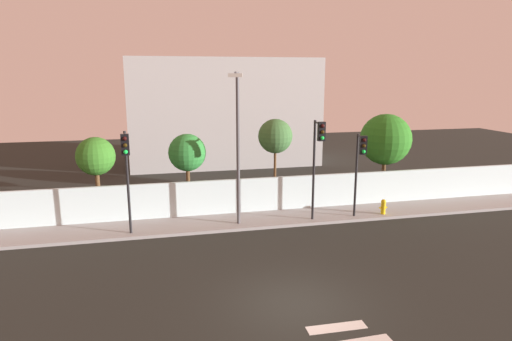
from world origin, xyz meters
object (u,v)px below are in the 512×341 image
at_px(traffic_light_left, 318,150).
at_px(street_lamp_curbside, 238,138).
at_px(traffic_light_center, 360,158).
at_px(roadside_tree_rightmost, 386,140).
at_px(roadside_tree_leftmost, 96,157).
at_px(roadside_tree_midleft, 187,153).
at_px(fire_hydrant, 383,206).
at_px(traffic_light_right, 126,162).
at_px(roadside_tree_midright, 275,137).

distance_m(traffic_light_left, street_lamp_curbside, 3.89).
xyz_separation_m(traffic_light_left, traffic_light_center, (2.20, -0.04, -0.49)).
relative_size(traffic_light_left, roadside_tree_rightmost, 0.98).
height_order(roadside_tree_leftmost, roadside_tree_midleft, roadside_tree_midleft).
distance_m(traffic_light_left, fire_hydrant, 5.03).
xyz_separation_m(traffic_light_right, roadside_tree_midright, (7.64, 3.51, 0.40)).
xyz_separation_m(traffic_light_center, traffic_light_right, (-11.02, -0.07, 0.31)).
bearing_deg(traffic_light_right, fire_hydrant, 2.24).
distance_m(traffic_light_right, roadside_tree_midleft, 4.53).
bearing_deg(street_lamp_curbside, traffic_light_left, -5.80).
height_order(traffic_light_left, street_lamp_curbside, street_lamp_curbside).
distance_m(street_lamp_curbside, roadside_tree_midleft, 3.88).
xyz_separation_m(traffic_light_left, roadside_tree_midleft, (-5.96, 3.40, -0.50)).
xyz_separation_m(traffic_light_right, roadside_tree_midleft, (2.85, 3.51, -0.32)).
bearing_deg(traffic_light_right, roadside_tree_leftmost, 115.96).
distance_m(traffic_light_left, traffic_light_right, 8.82).
bearing_deg(traffic_light_right, traffic_light_left, 0.71).
relative_size(street_lamp_curbside, roadside_tree_rightmost, 1.43).
relative_size(traffic_light_left, roadside_tree_leftmost, 1.18).
distance_m(traffic_light_right, roadside_tree_rightmost, 14.71).
bearing_deg(roadside_tree_midleft, roadside_tree_rightmost, -0.00).
bearing_deg(roadside_tree_rightmost, traffic_light_right, -166.20).
xyz_separation_m(traffic_light_left, traffic_light_right, (-8.82, -0.11, -0.18)).
height_order(traffic_light_right, roadside_tree_midright, roadside_tree_midright).
xyz_separation_m(traffic_light_center, fire_hydrant, (1.67, 0.42, -2.69)).
bearing_deg(fire_hydrant, roadside_tree_midleft, 162.98).
relative_size(traffic_light_center, street_lamp_curbside, 0.59).
xyz_separation_m(traffic_light_center, roadside_tree_midright, (-3.38, 3.44, 0.71)).
height_order(roadside_tree_leftmost, roadside_tree_rightmost, roadside_tree_rightmost).
relative_size(traffic_light_left, roadside_tree_midleft, 1.17).
height_order(traffic_light_center, fire_hydrant, traffic_light_center).
bearing_deg(roadside_tree_midleft, traffic_light_right, -129.11).
relative_size(roadside_tree_midright, roadside_tree_rightmost, 0.97).
distance_m(roadside_tree_midleft, roadside_tree_rightmost, 11.44).
bearing_deg(roadside_tree_midright, roadside_tree_rightmost, 0.00).
bearing_deg(roadside_tree_rightmost, traffic_light_center, -133.58).
bearing_deg(roadside_tree_midleft, traffic_light_left, -29.69).
relative_size(traffic_light_left, traffic_light_center, 1.17).
distance_m(traffic_light_left, roadside_tree_rightmost, 6.45).
bearing_deg(fire_hydrant, traffic_light_right, -177.76).
height_order(traffic_light_left, fire_hydrant, traffic_light_left).
distance_m(fire_hydrant, roadside_tree_rightmost, 4.55).
distance_m(traffic_light_right, roadside_tree_leftmost, 3.92).
xyz_separation_m(fire_hydrant, roadside_tree_rightmost, (1.60, 3.01, 3.02)).
height_order(street_lamp_curbside, fire_hydrant, street_lamp_curbside).
distance_m(street_lamp_curbside, roadside_tree_midright, 4.03).
bearing_deg(roadside_tree_leftmost, traffic_light_left, -17.91).
relative_size(street_lamp_curbside, fire_hydrant, 9.16).
height_order(traffic_light_right, roadside_tree_midleft, traffic_light_right).
bearing_deg(traffic_light_center, fire_hydrant, 14.21).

